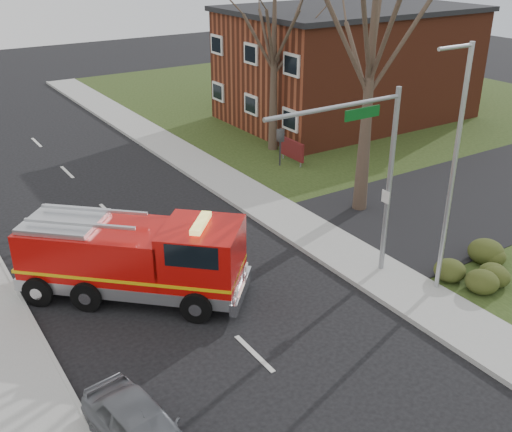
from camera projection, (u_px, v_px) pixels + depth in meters
ground at (254, 354)px, 17.59m from camera, size 120.00×120.00×0.00m
sidewalk_right at (405, 290)px, 20.63m from camera, size 2.40×80.00×0.15m
brick_building at (348, 64)px, 39.15m from camera, size 15.40×10.40×7.25m
health_center_sign at (292, 149)px, 31.92m from camera, size 0.12×2.00×1.40m
hedge_corner at (484, 267)px, 21.05m from camera, size 2.80×2.00×0.90m
bare_tree_near at (372, 41)px, 23.74m from camera, size 6.00×6.00×12.00m
bare_tree_far at (274, 34)px, 31.71m from camera, size 5.25×5.25×10.50m
traffic_signal_mast at (364, 156)px, 19.33m from camera, size 5.29×0.18×6.80m
streetlight_pole at (453, 167)px, 18.83m from camera, size 1.48×0.16×8.40m
fire_engine at (136, 259)px, 20.02m from camera, size 7.08×6.86×2.97m
parked_car_maroon at (142, 430)px, 14.00m from camera, size 2.05×3.99×1.30m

